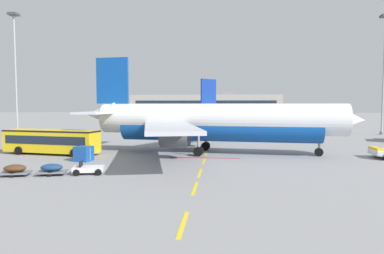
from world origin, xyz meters
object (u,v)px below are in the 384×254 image
object	(u,v)px
apron_shuttle_bus	(51,140)
uld_cargo_container	(84,154)
airliner_foreground	(214,122)
apron_light_mast_far	(384,60)
airliner_mid_left	(248,114)
apron_light_mast_near	(15,59)
baggage_train	(52,169)

from	to	relation	value
apron_shuttle_bus	uld_cargo_container	bearing A→B (deg)	-37.01
airliner_foreground	apron_light_mast_far	size ratio (longest dim) A/B	1.46
airliner_mid_left	apron_light_mast_near	bearing A→B (deg)	-160.08
apron_shuttle_bus	baggage_train	size ratio (longest dim) A/B	1.41
airliner_foreground	airliner_mid_left	xyz separation A→B (m)	(7.53, 42.98, -0.13)
airliner_foreground	apron_light_mast_far	bearing A→B (deg)	41.32
airliner_mid_left	apron_light_mast_near	world-z (taller)	apron_light_mast_near
apron_shuttle_bus	baggage_train	world-z (taller)	apron_shuttle_bus
apron_shuttle_bus	apron_light_mast_near	xyz separation A→B (m)	(-22.06, 27.74, 13.71)
baggage_train	apron_shuttle_bus	bearing A→B (deg)	117.87
apron_shuttle_bus	apron_light_mast_far	size ratio (longest dim) A/B	0.52
airliner_mid_left	baggage_train	xyz separation A→B (m)	(-21.07, -57.28, -3.29)
uld_cargo_container	apron_light_mast_near	size ratio (longest dim) A/B	0.08
apron_shuttle_bus	apron_light_mast_far	bearing A→B (deg)	31.03
uld_cargo_container	apron_light_mast_near	distance (m)	45.15
apron_shuttle_bus	uld_cargo_container	xyz separation A→B (m)	(5.96, -4.49, -0.95)
baggage_train	apron_light_mast_near	size ratio (longest dim) A/B	0.35
apron_light_mast_near	apron_light_mast_far	size ratio (longest dim) A/B	1.04
apron_light_mast_far	uld_cargo_container	bearing A→B (deg)	-142.28
apron_light_mast_far	airliner_mid_left	bearing A→B (deg)	151.78
airliner_foreground	apron_light_mast_far	distance (m)	45.56
baggage_train	apron_light_mast_far	xyz separation A→B (m)	(46.74, 43.50, 14.38)
baggage_train	uld_cargo_container	bearing A→B (deg)	91.72
apron_shuttle_bus	apron_light_mast_near	world-z (taller)	apron_light_mast_near
baggage_train	apron_light_mast_near	distance (m)	50.73
apron_shuttle_bus	uld_cargo_container	distance (m)	7.52
uld_cargo_container	airliner_foreground	bearing A→B (deg)	27.37
apron_shuttle_bus	airliner_mid_left	bearing A→B (deg)	59.15
airliner_mid_left	apron_shuttle_bus	distance (m)	53.16
uld_cargo_container	apron_light_mast_far	world-z (taller)	apron_light_mast_far
airliner_mid_left	apron_light_mast_near	distance (m)	53.72
airliner_foreground	baggage_train	bearing A→B (deg)	-133.42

